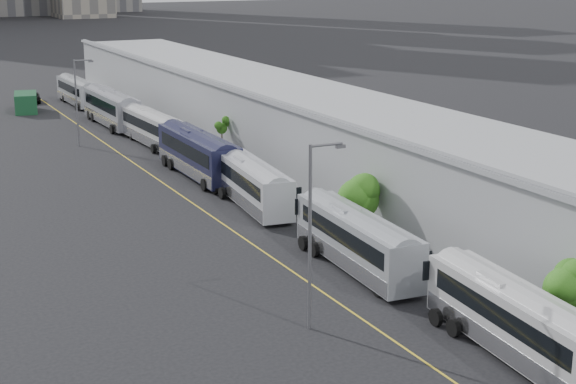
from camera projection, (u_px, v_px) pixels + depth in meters
sidewalk at (381, 222)px, 64.39m from camera, size 10.00×170.00×0.12m
lane_line at (250, 242)px, 59.90m from camera, size 0.12×160.00×0.02m
depot at (428, 170)px, 65.23m from camera, size 12.45×160.40×7.20m
bus_2 at (516, 327)px, 42.28m from camera, size 3.60×12.57×3.62m
bus_3 at (357, 245)px, 54.31m from camera, size 3.32×12.74×3.69m
bus_4 at (252, 187)px, 68.18m from camera, size 3.74×12.67×3.65m
bus_5 at (198, 158)px, 77.71m from camera, size 3.06×13.82×4.04m
bus_6 at (151, 130)px, 91.47m from camera, size 2.95×12.21×3.54m
bus_7 at (112, 111)px, 101.83m from camera, size 3.09×13.91×4.05m
bus_8 at (78, 94)px, 116.62m from camera, size 2.81×12.19×3.54m
tree_1 at (566, 283)px, 43.02m from camera, size 2.24×2.24×4.42m
tree_2 at (358, 193)px, 59.56m from camera, size 2.87×2.87×4.75m
tree_3 at (222, 128)px, 83.18m from camera, size 1.04×1.04×3.86m
street_lamp_near at (313, 225)px, 44.51m from camera, size 2.04×0.22×9.78m
street_lamp_far at (78, 97)px, 89.71m from camera, size 2.04×0.22×8.88m
shipping_container at (26, 103)px, 111.17m from camera, size 3.63×6.00×2.40m
suv at (31, 97)px, 118.67m from camera, size 3.00×5.29×1.39m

